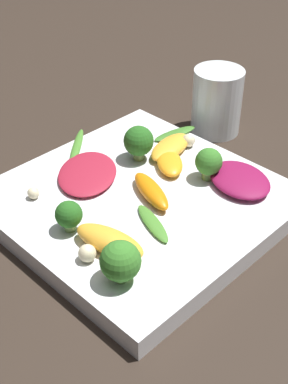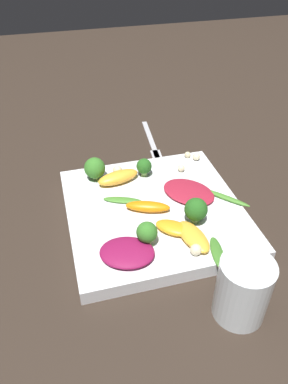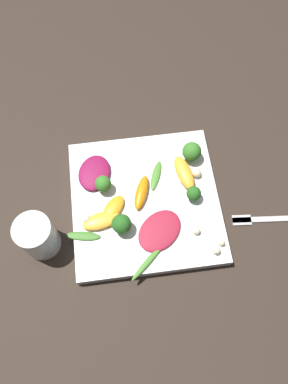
{
  "view_description": "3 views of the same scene",
  "coord_description": "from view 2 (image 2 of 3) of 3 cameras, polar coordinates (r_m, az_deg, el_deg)",
  "views": [
    {
      "loc": [
        0.34,
        -0.34,
        0.38
      ],
      "look_at": [
        0.02,
        -0.01,
        0.04
      ],
      "focal_mm": 50.0,
      "sensor_mm": 36.0,
      "label": 1
    },
    {
      "loc": [
        0.14,
        0.46,
        0.43
      ],
      "look_at": [
        0.01,
        -0.02,
        0.05
      ],
      "focal_mm": 35.0,
      "sensor_mm": 36.0,
      "label": 2
    },
    {
      "loc": [
        -0.28,
        0.04,
        0.71
      ],
      "look_at": [
        0.01,
        0.0,
        0.03
      ],
      "focal_mm": 35.0,
      "sensor_mm": 36.0,
      "label": 3
    }
  ],
  "objects": [
    {
      "name": "drinking_glass",
      "position": [
        0.5,
        14.82,
        -14.16
      ],
      "size": [
        0.07,
        0.07,
        0.09
      ],
      "color": "white",
      "rests_on": "ground_plane"
    },
    {
      "name": "radicchio_leaf_1",
      "position": [
        0.55,
        -2.59,
        -9.18
      ],
      "size": [
        0.1,
        0.09,
        0.01
      ],
      "color": "maroon",
      "rests_on": "plate"
    },
    {
      "name": "fork",
      "position": [
        0.84,
        1.28,
        7.4
      ],
      "size": [
        0.03,
        0.17,
        0.01
      ],
      "color": "#B2B2B7",
      "rests_on": "ground_plane"
    },
    {
      "name": "macadamia_nut_3",
      "position": [
        0.75,
        7.98,
        5.35
      ],
      "size": [
        0.01,
        0.01,
        0.01
      ],
      "color": "beige",
      "rests_on": "plate"
    },
    {
      "name": "orange_segment_1",
      "position": [
        0.68,
        -3.96,
        2.25
      ],
      "size": [
        0.08,
        0.05,
        0.02
      ],
      "color": "#FCAD33",
      "rests_on": "plate"
    },
    {
      "name": "macadamia_nut_0",
      "position": [
        0.7,
        -4.08,
        3.36
      ],
      "size": [
        0.02,
        0.02,
        0.02
      ],
      "color": "beige",
      "rests_on": "plate"
    },
    {
      "name": "orange_segment_0",
      "position": [
        0.57,
        7.52,
        -6.74
      ],
      "size": [
        0.05,
        0.08,
        0.02
      ],
      "color": "#FCAD33",
      "rests_on": "plate"
    },
    {
      "name": "macadamia_nut_1",
      "position": [
        0.76,
        6.65,
        5.67
      ],
      "size": [
        0.01,
        0.01,
        0.01
      ],
      "color": "beige",
      "rests_on": "plate"
    },
    {
      "name": "radicchio_leaf_0",
      "position": [
        0.66,
        6.82,
        0.03
      ],
      "size": [
        0.11,
        0.12,
        0.01
      ],
      "color": "maroon",
      "rests_on": "plate"
    },
    {
      "name": "orange_segment_3",
      "position": [
        0.58,
        4.55,
        -5.48
      ],
      "size": [
        0.07,
        0.06,
        0.01
      ],
      "color": "orange",
      "rests_on": "plate"
    },
    {
      "name": "broccoli_floret_2",
      "position": [
        0.69,
        0.01,
        3.9
      ],
      "size": [
        0.03,
        0.03,
        0.03
      ],
      "color": "#84AD5B",
      "rests_on": "plate"
    },
    {
      "name": "arugula_sprig_2",
      "position": [
        0.56,
        11.14,
        -9.09
      ],
      "size": [
        0.03,
        0.07,
        0.0
      ],
      "color": "#3D7528",
      "rests_on": "plate"
    },
    {
      "name": "macadamia_nut_2",
      "position": [
        0.71,
        5.69,
        3.64
      ],
      "size": [
        0.01,
        0.01,
        0.01
      ],
      "color": "beige",
      "rests_on": "plate"
    },
    {
      "name": "arugula_sprig_0",
      "position": [
        0.66,
        12.17,
        -0.78
      ],
      "size": [
        0.07,
        0.08,
        0.01
      ],
      "color": "#47842D",
      "rests_on": "plate"
    },
    {
      "name": "broccoli_floret_1",
      "position": [
        0.59,
        7.92,
        -2.7
      ],
      "size": [
        0.04,
        0.04,
        0.04
      ],
      "color": "#7A9E51",
      "rests_on": "plate"
    },
    {
      "name": "macadamia_nut_5",
      "position": [
        0.69,
        -2.0,
        2.55
      ],
      "size": [
        0.01,
        0.01,
        0.01
      ],
      "color": "beige",
      "rests_on": "plate"
    },
    {
      "name": "ground_plane",
      "position": [
        0.65,
        1.54,
        -3.91
      ],
      "size": [
        2.4,
        2.4,
        0.0
      ],
      "primitive_type": "plane",
      "color": "#2D231C"
    },
    {
      "name": "broccoli_floret_0",
      "position": [
        0.69,
        -7.52,
        3.61
      ],
      "size": [
        0.04,
        0.04,
        0.04
      ],
      "color": "#84AD5B",
      "rests_on": "plate"
    },
    {
      "name": "plate",
      "position": [
        0.64,
        1.56,
        -3.11
      ],
      "size": [
        0.29,
        0.29,
        0.02
      ],
      "color": "white",
      "rests_on": "ground_plane"
    },
    {
      "name": "macadamia_nut_4",
      "position": [
        0.55,
        7.92,
        -8.71
      ],
      "size": [
        0.02,
        0.02,
        0.02
      ],
      "color": "beige",
      "rests_on": "plate"
    },
    {
      "name": "orange_segment_2",
      "position": [
        0.62,
        0.59,
        -2.24
      ],
      "size": [
        0.08,
        0.05,
        0.02
      ],
      "color": "orange",
      "rests_on": "plate"
    },
    {
      "name": "arugula_sprig_1",
      "position": [
        0.64,
        -3.3,
        -1.23
      ],
      "size": [
        0.07,
        0.04,
        0.01
      ],
      "color": "#47842D",
      "rests_on": "plate"
    },
    {
      "name": "broccoli_floret_3",
      "position": [
        0.55,
        0.44,
        -6.24
      ],
      "size": [
        0.03,
        0.03,
        0.04
      ],
      "color": "#7A9E51",
      "rests_on": "plate"
    }
  ]
}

